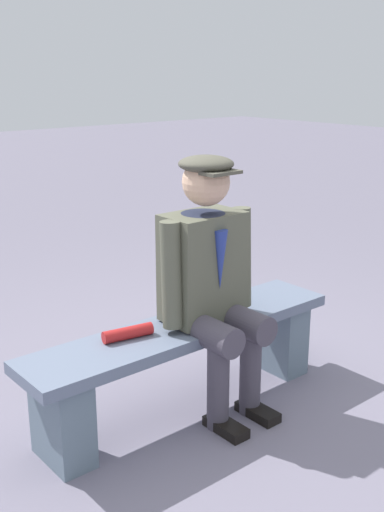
# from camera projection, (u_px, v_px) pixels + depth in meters

# --- Properties ---
(ground_plane) EXTENTS (30.00, 30.00, 0.00)m
(ground_plane) POSITION_uv_depth(u_px,v_px,m) (185.00, 407.00, 3.30)
(ground_plane) COLOR slate
(bench) EXTENTS (1.76, 0.37, 0.47)m
(bench) POSITION_uv_depth(u_px,v_px,m) (185.00, 353.00, 3.21)
(bench) COLOR slate
(bench) RESTS_ON ground
(seated_man) EXTENTS (0.56, 0.55, 1.31)m
(seated_man) POSITION_uv_depth(u_px,v_px,m) (210.00, 275.00, 3.12)
(seated_man) COLOR #555745
(seated_man) RESTS_ON ground
(rolled_magazine) EXTENTS (0.25, 0.10, 0.06)m
(rolled_magazine) POSITION_uv_depth(u_px,v_px,m) (128.00, 333.00, 2.98)
(rolled_magazine) COLOR #B21E1E
(rolled_magazine) RESTS_ON bench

